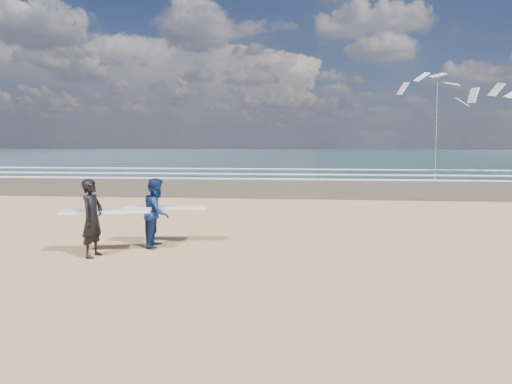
# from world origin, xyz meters

# --- Properties ---
(ocean) EXTENTS (220.00, 100.00, 0.02)m
(ocean) POSITION_xyz_m (20.00, 72.00, 0.01)
(ocean) COLOR #1A383A
(ocean) RESTS_ON ground
(foam_breakers) EXTENTS (220.00, 11.70, 0.05)m
(foam_breakers) POSITION_xyz_m (20.00, 28.10, 0.05)
(foam_breakers) COLOR white
(foam_breakers) RESTS_ON ground
(surfer_near) EXTENTS (2.26, 1.22, 1.92)m
(surfer_near) POSITION_xyz_m (-0.49, 0.72, 0.98)
(surfer_near) COLOR black
(surfer_near) RESTS_ON ground
(surfer_far) EXTENTS (2.23, 1.16, 1.86)m
(surfer_far) POSITION_xyz_m (0.73, 1.93, 0.94)
(surfer_far) COLOR #0E2050
(surfer_far) RESTS_ON ground
(kite_1) EXTENTS (5.59, 4.72, 8.99)m
(kite_1) POSITION_xyz_m (14.92, 26.44, 4.94)
(kite_1) COLOR slate
(kite_1) RESTS_ON ground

